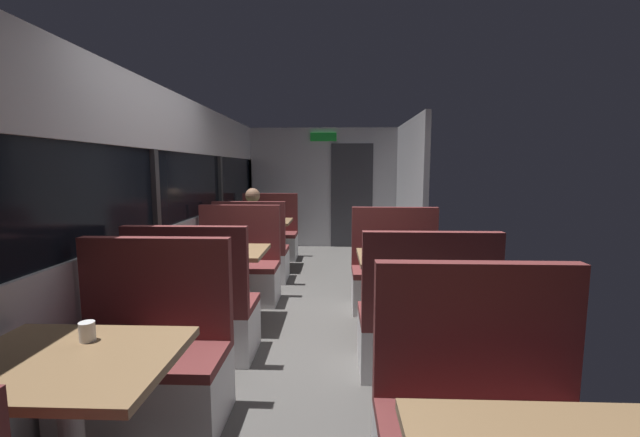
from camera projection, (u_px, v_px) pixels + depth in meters
ground_plane at (310, 331)px, 3.82m from camera, size 3.30×9.20×0.02m
carriage_window_panel_left at (154, 214)px, 3.73m from camera, size 0.09×8.48×2.30m
carriage_end_bulkhead at (326, 188)px, 7.83m from camera, size 2.90×0.11×2.30m
carriage_aisle_panel_right at (410, 191)px, 6.59m from camera, size 0.08×2.40×2.30m
dining_table_near_window at (67, 380)px, 1.70m from camera, size 0.90×0.70×0.74m
bench_near_window_facing_entry at (148, 368)px, 2.43m from camera, size 0.95×0.50×1.10m
dining_table_mid_window at (219, 260)px, 3.91m from camera, size 0.90×0.70×0.74m
bench_mid_window_facing_end at (196, 317)px, 3.26m from camera, size 0.95×0.50×1.10m
bench_mid_window_facing_entry at (237, 273)px, 4.65m from camera, size 0.95×0.50×1.10m
dining_table_far_window at (261, 227)px, 6.13m from camera, size 0.90×0.70×0.74m
bench_far_window_facing_end at (252, 257)px, 5.48m from camera, size 0.95×0.50×1.10m
bench_far_window_facing_entry at (269, 239)px, 6.86m from camera, size 0.95×0.50×1.10m
dining_table_rear_aisle at (408, 267)px, 3.65m from camera, size 0.90×0.70×0.74m
bench_rear_aisle_facing_end at (424, 330)px, 2.99m from camera, size 0.95×0.50×1.10m
bench_rear_aisle_facing_entry at (396, 279)px, 4.38m from camera, size 0.95×0.50×1.10m
seated_passenger at (253, 241)px, 5.52m from camera, size 0.47×0.55×1.26m
coffee_cup_primary at (87, 332)px, 1.84m from camera, size 0.07×0.07×0.09m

